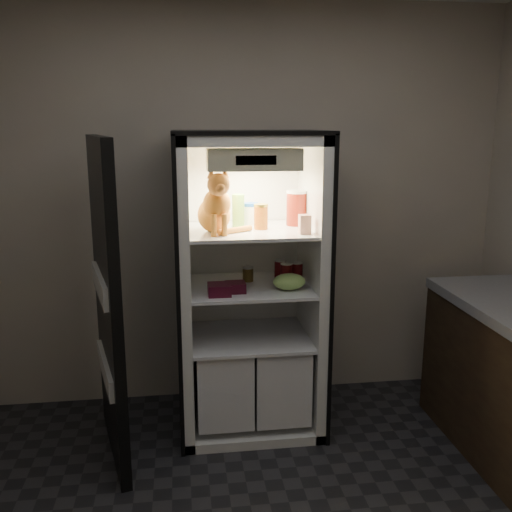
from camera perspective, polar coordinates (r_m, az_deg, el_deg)
The scene contains 16 objects.
room_shell at distance 2.10m, azimuth 3.82°, elevation 5.11°, with size 3.60×3.60×3.60m.
refrigerator at distance 3.62m, azimuth -0.77°, elevation -4.91°, with size 0.90×0.72×1.88m.
fridge_door at distance 3.34m, azimuth -14.62°, elevation -4.75°, with size 0.25×0.86×1.85m.
tabby_cat at distance 3.32m, azimuth -4.05°, elevation 4.80°, with size 0.34×0.38×0.39m.
parmesan_shaker at distance 3.51m, azimuth -1.79°, elevation 4.56°, with size 0.08×0.08×0.20m.
mayo_tub at distance 3.60m, azimuth -0.53°, elevation 4.25°, with size 0.10×0.10×0.14m.
salsa_jar at distance 3.44m, azimuth 0.49°, elevation 3.97°, with size 0.09×0.09×0.15m.
pepper_jar at distance 3.58m, azimuth 4.08°, elevation 4.83°, with size 0.13×0.13×0.22m.
cream_carton at distance 3.30m, azimuth 4.90°, elevation 3.17°, with size 0.06×0.06×0.11m, color white.
soda_can_a at distance 3.58m, azimuth 2.45°, elevation -1.51°, with size 0.07×0.07×0.14m.
soda_can_b at distance 3.55m, azimuth 4.10°, elevation -1.71°, with size 0.07×0.07×0.13m.
soda_can_c at distance 3.51m, azimuth 3.05°, elevation -1.85°, with size 0.07×0.07×0.14m.
condiment_jar at distance 3.60m, azimuth -0.80°, elevation -1.80°, with size 0.07×0.07×0.09m.
grape_bag at distance 3.42m, azimuth 3.34°, elevation -2.57°, with size 0.20×0.14×0.10m, color #77AD50.
berry_box_left at distance 3.32m, azimuth -3.69°, elevation -3.36°, with size 0.13×0.13×0.07m, color #4F0D21.
berry_box_right at distance 3.38m, azimuth -2.06°, elevation -3.13°, with size 0.12×0.12×0.06m, color #4F0D21.
Camera 1 is at (-0.42, -2.04, 1.91)m, focal length 40.00 mm.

